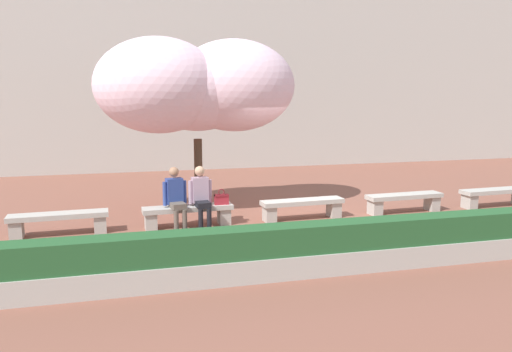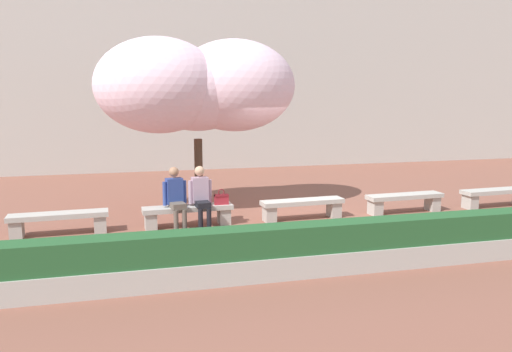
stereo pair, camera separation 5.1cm
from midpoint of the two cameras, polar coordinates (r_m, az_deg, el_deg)
The scene contains 12 objects.
ground_plane at distance 11.39m, azimuth 5.44°, elevation -4.92°, with size 100.00×100.00×0.00m, color brown.
building_facade at distance 20.99m, azimuth -4.15°, elevation 11.70°, with size 28.00×4.00×7.42m, color #B7B2A8.
stone_bench_west_end at distance 10.75m, azimuth -21.47°, elevation -4.69°, with size 1.92×0.50×0.45m.
stone_bench_near_west at distance 10.73m, azimuth -7.64°, elevation -4.15°, with size 1.92×0.50×0.45m.
stone_bench_center at distance 11.32m, azimuth 5.46°, elevation -3.42°, with size 1.92×0.50×0.45m.
stone_bench_near_east at distance 12.42m, azimuth 16.74°, elevation -2.64°, with size 1.92×0.50×0.45m.
stone_bench_east_end at distance 13.92m, azimuth 25.87°, elevation -1.94°, with size 1.92×0.50×0.45m.
person_seated_left at distance 10.57m, azimuth -9.03°, elevation -2.21°, with size 0.50×0.72×1.29m.
person_seated_right at distance 10.63m, azimuth -6.17°, elevation -2.09°, with size 0.51×0.71×1.29m.
handbag at distance 10.75m, azimuth -3.84°, elevation -2.58°, with size 0.30×0.15×0.34m.
cherry_tree_main at distance 12.08m, azimuth -6.67°, elevation 10.10°, with size 4.77×2.73×4.11m.
planter_hedge_foreground at distance 8.34m, azimuth 13.35°, elevation -7.63°, with size 14.42×0.50×0.80m.
Camera 2 is at (-3.77, -10.38, 2.75)m, focal length 35.00 mm.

